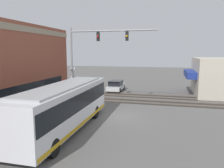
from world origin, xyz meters
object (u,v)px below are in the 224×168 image
Objects in this scene: parked_car_white at (116,86)px; crossing_signal at (73,81)px; city_bus at (64,106)px; pedestrian_at_crossing at (87,94)px.

crossing_signal is at bearing 157.82° from parked_car_white.
city_bus is 8.95m from crossing_signal.
city_bus is at bearing 180.00° from parked_car_white.
parked_car_white is (7.55, -3.08, -1.61)m from crossing_signal.
crossing_signal reaches higher than city_bus.
city_bus reaches higher than parked_car_white.
parked_car_white is at bearing -0.00° from city_bus.
city_bus is at bearing -170.07° from pedestrian_at_crossing.
crossing_signal is 2.13× the size of pedestrian_at_crossing.
crossing_signal is 0.87× the size of parked_car_white.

